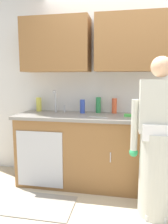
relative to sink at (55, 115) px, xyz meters
name	(u,v)px	position (x,y,z in m)	size (l,w,h in m)	color
ground_plane	(133,219)	(1.04, -0.71, -0.93)	(9.00, 9.00, 0.00)	beige
kitchen_wall_with_uppers	(124,74)	(0.90, 0.29, 0.55)	(4.80, 0.44, 2.70)	silver
counter_cabinet	(90,151)	(0.48, -0.01, -0.48)	(1.90, 0.62, 0.90)	brown
countertop	(91,117)	(0.49, -0.01, -0.01)	(1.96, 0.66, 0.04)	gray
sink	(55,115)	(0.00, 0.00, 0.00)	(0.50, 0.36, 0.35)	#B7BABF
person_at_sink	(157,150)	(1.25, -0.57, -0.23)	(0.55, 0.34, 1.62)	white
floor_mat	(38,205)	(-0.01, -0.66, -0.92)	(0.80, 0.50, 0.01)	gray
bottle_dish_liquid	(114,106)	(0.78, 0.20, 0.12)	(0.07, 0.07, 0.20)	#E05933
bottle_water_tall	(98,105)	(0.56, 0.21, 0.12)	(0.07, 0.07, 0.22)	#2D8C4C
bottle_soap	(39,104)	(-0.31, 0.20, 0.11)	(0.08, 0.08, 0.20)	#D8D14C
bottle_cleaner_spray	(82,106)	(0.35, 0.13, 0.11)	(0.07, 0.07, 0.19)	#334CB2
cup_by_sink	(159,117)	(1.30, -0.22, 0.06)	(0.08, 0.08, 0.08)	#B24C47
knife_on_counter	(99,117)	(0.61, -0.17, 0.02)	(0.24, 0.02, 0.01)	silver
sponge	(128,115)	(0.97, -0.03, 0.03)	(0.11, 0.07, 0.03)	#4CBF4C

